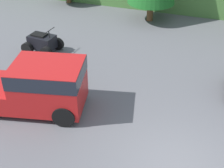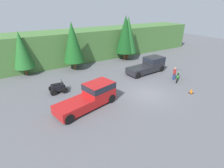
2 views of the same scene
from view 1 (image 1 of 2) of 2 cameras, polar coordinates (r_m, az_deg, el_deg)
The scene contains 3 objects.
ground_plane at distance 10.35m, azimuth 11.25°, elevation -14.57°, with size 80.00×80.00×0.00m, color #5B5B60.
pickup_truck_red at distance 12.21m, azimuth -15.34°, elevation -0.23°, with size 6.00×3.18×1.99m.
quad_atv at distance 16.52m, azimuth -12.62°, elevation 7.34°, with size 1.88×1.44×1.26m.
Camera 1 is at (0.39, -6.99, 7.62)m, focal length 50.00 mm.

